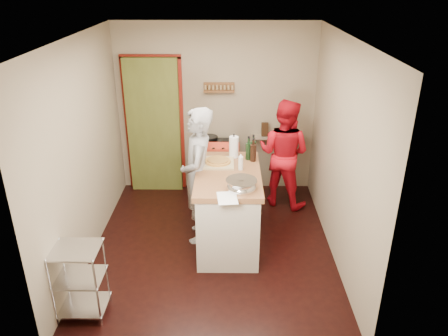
{
  "coord_description": "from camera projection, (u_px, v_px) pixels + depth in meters",
  "views": [
    {
      "loc": [
        0.2,
        -4.68,
        3.22
      ],
      "look_at": [
        0.14,
        0.0,
        1.11
      ],
      "focal_mm": 35.0,
      "sensor_mm": 36.0,
      "label": 1
    }
  ],
  "objects": [
    {
      "name": "floor",
      "position": [
        213.0,
        247.0,
        5.6
      ],
      "size": [
        3.5,
        3.5,
        0.0
      ],
      "primitive_type": "plane",
      "color": "black",
      "rests_on": "ground"
    },
    {
      "name": "person_stripe",
      "position": [
        198.0,
        176.0,
        5.46
      ],
      "size": [
        0.45,
        0.66,
        1.77
      ],
      "primitive_type": "imported",
      "rotation": [
        0.0,
        0.0,
        -1.53
      ],
      "color": "#BBBBC0",
      "rests_on": "ground"
    },
    {
      "name": "wire_shelving",
      "position": [
        80.0,
        278.0,
        4.34
      ],
      "size": [
        0.48,
        0.4,
        0.8
      ],
      "color": "silver",
      "rests_on": "ground"
    },
    {
      "name": "right_wall",
      "position": [
        341.0,
        154.0,
        5.05
      ],
      "size": [
        0.04,
        3.5,
        2.6
      ],
      "primitive_type": "cube",
      "color": "gray",
      "rests_on": "ground"
    },
    {
      "name": "person_red",
      "position": [
        284.0,
        153.0,
        6.35
      ],
      "size": [
        0.98,
        0.91,
        1.61
      ],
      "primitive_type": "imported",
      "rotation": [
        0.0,
        0.0,
        2.64
      ],
      "color": "red",
      "rests_on": "ground"
    },
    {
      "name": "island",
      "position": [
        228.0,
        207.0,
        5.47
      ],
      "size": [
        0.79,
        1.48,
        1.31
      ],
      "color": "beige",
      "rests_on": "ground"
    },
    {
      "name": "ceiling",
      "position": [
        210.0,
        36.0,
        4.52
      ],
      "size": [
        3.0,
        3.5,
        0.02
      ],
      "primitive_type": "cube",
      "color": "white",
      "rests_on": "back_wall"
    },
    {
      "name": "stove",
      "position": [
        219.0,
        169.0,
        6.71
      ],
      "size": [
        0.6,
        0.63,
        1.0
      ],
      "color": "black",
      "rests_on": "ground"
    },
    {
      "name": "left_wall",
      "position": [
        83.0,
        152.0,
        5.08
      ],
      "size": [
        0.04,
        3.5,
        2.6
      ],
      "primitive_type": "cube",
      "color": "gray",
      "rests_on": "ground"
    },
    {
      "name": "back_wall",
      "position": [
        175.0,
        119.0,
        6.76
      ],
      "size": [
        3.0,
        0.44,
        2.6
      ],
      "color": "gray",
      "rests_on": "ground"
    }
  ]
}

